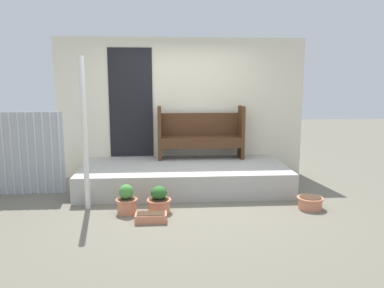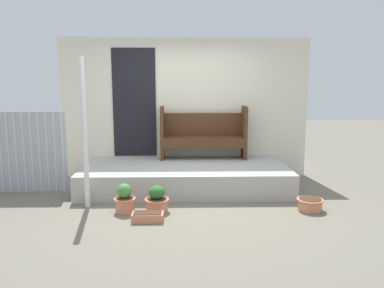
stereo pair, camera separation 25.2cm
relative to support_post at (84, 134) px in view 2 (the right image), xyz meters
The scene contains 9 objects.
ground_plane 1.77m from the support_post, ahead, with size 24.00×24.00×0.00m, color #706B5B.
porch_slab 1.93m from the support_post, 33.24° to the left, with size 3.43×1.63×0.40m.
house_wall 2.28m from the support_post, 51.93° to the left, with size 4.63×0.08×2.60m.
support_post is the anchor object (origin of this frame).
bench 2.34m from the support_post, 40.48° to the left, with size 1.56×0.40×0.96m.
flower_pot_left 1.10m from the support_post, 24.09° to the right, with size 0.31×0.31×0.41m.
flower_pot_middle 1.40m from the support_post, 13.63° to the right, with size 0.35×0.35×0.38m.
flower_pot_right 3.35m from the support_post, ahead, with size 0.38×0.38×0.18m.
planter_box_rect 1.51m from the support_post, 33.25° to the right, with size 0.41×0.21×0.12m.
Camera 2 is at (-0.01, -5.41, 1.81)m, focal length 35.00 mm.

